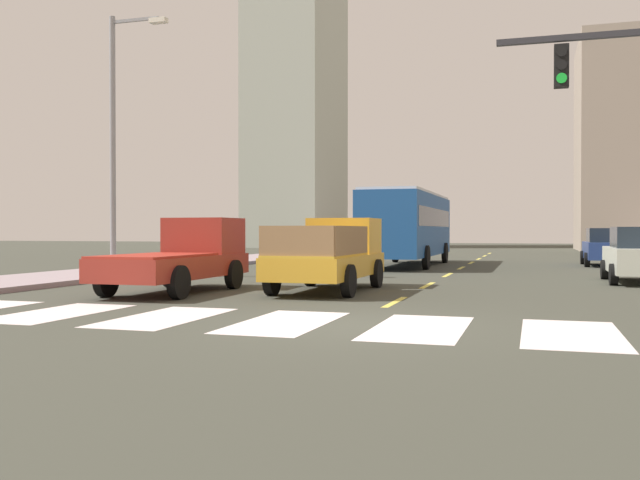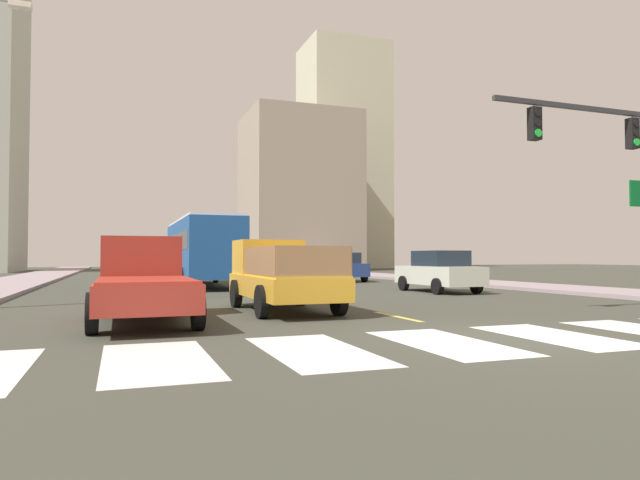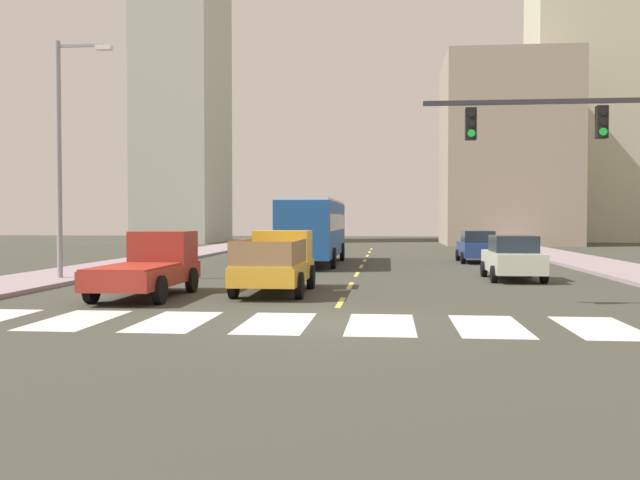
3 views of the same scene
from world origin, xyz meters
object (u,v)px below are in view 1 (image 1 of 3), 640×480
pickup_stakebed (332,255)px  pickup_dark (183,256)px  city_bus (408,223)px  sedan_near_right (606,247)px  streetlight_left (117,133)px

pickup_stakebed → pickup_dark: bearing=-158.4°
pickup_dark → city_bus: bearing=79.8°
pickup_stakebed → sedan_near_right: 18.13m
pickup_dark → sedan_near_right: pickup_dark is taller
pickup_dark → streetlight_left: bearing=140.7°
pickup_stakebed → city_bus: city_bus is taller
pickup_stakebed → streetlight_left: 9.89m
city_bus → sedan_near_right: size_ratio=2.45×
pickup_stakebed → streetlight_left: bearing=160.5°
pickup_stakebed → city_bus: bearing=90.0°
pickup_dark → streetlight_left: (-4.90, 4.38, 4.05)m
city_bus → streetlight_left: size_ratio=1.20×
city_bus → sedan_near_right: 9.07m
sedan_near_right → streetlight_left: bearing=-140.5°
sedan_near_right → city_bus: bearing=-162.1°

